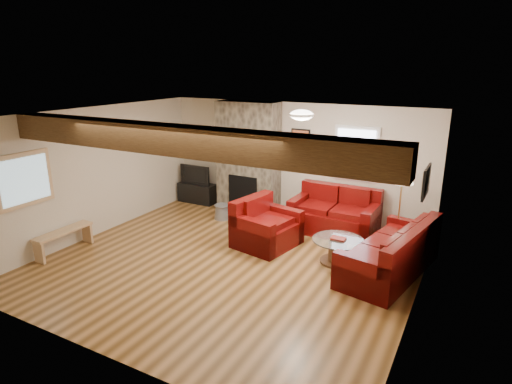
{
  "coord_description": "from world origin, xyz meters",
  "views": [
    {
      "loc": [
        3.57,
        -5.63,
        3.25
      ],
      "look_at": [
        0.33,
        0.4,
        1.21
      ],
      "focal_mm": 30.0,
      "sensor_mm": 36.0,
      "label": 1
    }
  ],
  "objects_px": {
    "tv_cabinet": "(198,193)",
    "television": "(197,174)",
    "loveseat": "(334,211)",
    "armchair_red": "(267,223)",
    "sofa_three": "(390,249)",
    "coffee_table": "(337,251)",
    "floor_lamp": "(402,180)"
  },
  "relations": [
    {
      "from": "armchair_red",
      "to": "television",
      "type": "distance_m",
      "value": 3.11
    },
    {
      "from": "armchair_red",
      "to": "floor_lamp",
      "type": "height_order",
      "value": "floor_lamp"
    },
    {
      "from": "sofa_three",
      "to": "television",
      "type": "bearing_deg",
      "value": -96.65
    },
    {
      "from": "tv_cabinet",
      "to": "television",
      "type": "relative_size",
      "value": 1.16
    },
    {
      "from": "sofa_three",
      "to": "coffee_table",
      "type": "distance_m",
      "value": 0.87
    },
    {
      "from": "coffee_table",
      "to": "sofa_three",
      "type": "bearing_deg",
      "value": 2.58
    },
    {
      "from": "tv_cabinet",
      "to": "floor_lamp",
      "type": "bearing_deg",
      "value": -6.81
    },
    {
      "from": "television",
      "to": "loveseat",
      "type": "bearing_deg",
      "value": -4.8
    },
    {
      "from": "loveseat",
      "to": "floor_lamp",
      "type": "distance_m",
      "value": 1.57
    },
    {
      "from": "tv_cabinet",
      "to": "floor_lamp",
      "type": "xyz_separation_m",
      "value": [
        4.86,
        -0.58,
        1.07
      ]
    },
    {
      "from": "coffee_table",
      "to": "television",
      "type": "xyz_separation_m",
      "value": [
        -4.08,
        1.62,
        0.49
      ]
    },
    {
      "from": "sofa_three",
      "to": "tv_cabinet",
      "type": "relative_size",
      "value": 2.29
    },
    {
      "from": "sofa_three",
      "to": "loveseat",
      "type": "height_order",
      "value": "loveseat"
    },
    {
      "from": "loveseat",
      "to": "floor_lamp",
      "type": "bearing_deg",
      "value": -11.28
    },
    {
      "from": "loveseat",
      "to": "television",
      "type": "bearing_deg",
      "value": 176.23
    },
    {
      "from": "coffee_table",
      "to": "television",
      "type": "height_order",
      "value": "television"
    },
    {
      "from": "coffee_table",
      "to": "tv_cabinet",
      "type": "bearing_deg",
      "value": 158.32
    },
    {
      "from": "armchair_red",
      "to": "floor_lamp",
      "type": "xyz_separation_m",
      "value": [
        2.17,
        0.96,
        0.87
      ]
    },
    {
      "from": "coffee_table",
      "to": "television",
      "type": "bearing_deg",
      "value": 158.32
    },
    {
      "from": "sofa_three",
      "to": "loveseat",
      "type": "xyz_separation_m",
      "value": [
        -1.36,
        1.28,
        0.03
      ]
    },
    {
      "from": "loveseat",
      "to": "armchair_red",
      "type": "relative_size",
      "value": 1.55
    },
    {
      "from": "sofa_three",
      "to": "coffee_table",
      "type": "height_order",
      "value": "sofa_three"
    },
    {
      "from": "sofa_three",
      "to": "armchair_red",
      "type": "distance_m",
      "value": 2.24
    },
    {
      "from": "loveseat",
      "to": "tv_cabinet",
      "type": "bearing_deg",
      "value": 176.23
    },
    {
      "from": "television",
      "to": "coffee_table",
      "type": "bearing_deg",
      "value": -21.68
    },
    {
      "from": "tv_cabinet",
      "to": "armchair_red",
      "type": "bearing_deg",
      "value": -29.76
    },
    {
      "from": "tv_cabinet",
      "to": "television",
      "type": "bearing_deg",
      "value": 0.0
    },
    {
      "from": "sofa_three",
      "to": "television",
      "type": "relative_size",
      "value": 2.64
    },
    {
      "from": "loveseat",
      "to": "television",
      "type": "relative_size",
      "value": 2.06
    },
    {
      "from": "sofa_three",
      "to": "loveseat",
      "type": "distance_m",
      "value": 1.87
    },
    {
      "from": "floor_lamp",
      "to": "tv_cabinet",
      "type": "bearing_deg",
      "value": 173.19
    },
    {
      "from": "loveseat",
      "to": "sofa_three",
      "type": "bearing_deg",
      "value": -42.36
    }
  ]
}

